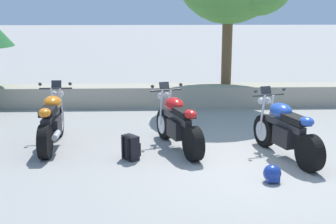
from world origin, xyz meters
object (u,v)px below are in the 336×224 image
motorcycle_orange_near_left (52,122)px  motorcycle_blue_far_right (285,131)px  rider_backpack (131,146)px  rider_helmet (272,174)px  motorcycle_red_centre (178,124)px

motorcycle_orange_near_left → motorcycle_blue_far_right: (4.31, -0.82, 0.00)m
rider_backpack → rider_helmet: rider_backpack is taller
motorcycle_blue_far_right → rider_backpack: size_ratio=4.30×
motorcycle_red_centre → motorcycle_blue_far_right: size_ratio=0.99×
motorcycle_red_centre → rider_helmet: 2.25m
rider_backpack → rider_helmet: size_ratio=1.68×
motorcycle_red_centre → motorcycle_blue_far_right: 1.98m
motorcycle_orange_near_left → rider_helmet: motorcycle_orange_near_left is taller
motorcycle_red_centre → rider_backpack: motorcycle_red_centre is taller
rider_backpack → rider_helmet: (2.23, -1.15, -0.11)m
motorcycle_orange_near_left → rider_backpack: size_ratio=4.39×
rider_backpack → motorcycle_red_centre: bearing=35.1°
motorcycle_blue_far_right → rider_helmet: (-0.53, -1.18, -0.35)m
motorcycle_red_centre → rider_backpack: 1.09m
motorcycle_orange_near_left → motorcycle_red_centre: 2.43m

